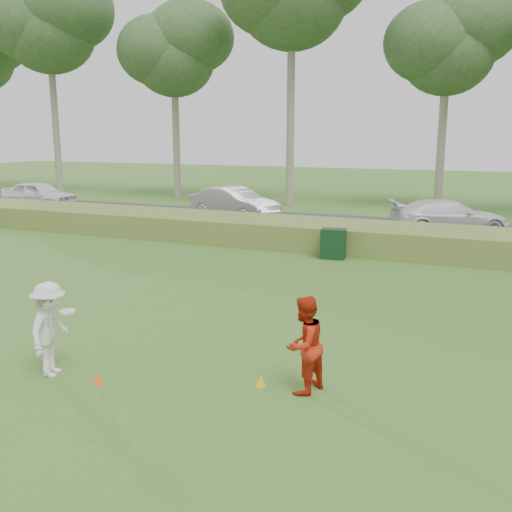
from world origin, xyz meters
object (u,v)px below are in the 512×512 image
at_px(player_white, 50,329).
at_px(utility_cabinet, 333,244).
at_px(car_mid, 234,204).
at_px(cone_yellow, 261,380).
at_px(car_left, 39,195).
at_px(player_red, 304,345).
at_px(car_right, 449,217).
at_px(cone_orange, 98,378).

xyz_separation_m(player_white, utility_cabinet, (1.92, 10.91, -0.32)).
relative_size(player_white, car_mid, 0.35).
distance_m(utility_cabinet, car_mid, 9.07).
bearing_deg(cone_yellow, player_white, -164.47).
relative_size(utility_cabinet, car_left, 0.23).
xyz_separation_m(player_red, car_right, (0.84, 16.09, -0.04)).
distance_m(player_red, car_mid, 18.38).
height_order(car_left, car_mid, car_mid).
bearing_deg(player_white, cone_orange, -106.26).
relative_size(car_left, car_right, 0.90).
xyz_separation_m(cone_yellow, car_mid, (-8.10, 16.22, 0.73)).
xyz_separation_m(player_white, cone_yellow, (3.47, 0.96, -0.72)).
height_order(car_left, car_right, car_left).
height_order(player_white, cone_orange, player_white).
xyz_separation_m(cone_orange, cone_yellow, (2.52, 0.97, 0.01)).
distance_m(car_mid, car_right, 9.65).
relative_size(player_red, car_mid, 0.34).
xyz_separation_m(cone_yellow, utility_cabinet, (-1.55, 9.95, 0.40)).
distance_m(car_left, car_right, 21.33).
height_order(player_red, cone_yellow, player_red).
relative_size(player_red, utility_cabinet, 1.59).
bearing_deg(car_left, cone_orange, -135.53).
bearing_deg(cone_yellow, car_right, 84.55).
xyz_separation_m(player_red, car_mid, (-8.81, 16.13, 0.04)).
bearing_deg(player_red, cone_orange, -53.18).
height_order(cone_orange, car_right, car_right).
bearing_deg(car_mid, utility_cabinet, -114.55).
xyz_separation_m(utility_cabinet, car_mid, (-6.55, 6.27, 0.33)).
xyz_separation_m(player_white, player_red, (4.17, 1.05, -0.03)).
bearing_deg(cone_yellow, player_red, 6.95).
distance_m(cone_yellow, car_left, 25.44).
bearing_deg(cone_yellow, utility_cabinet, 98.86).
bearing_deg(player_red, car_right, -164.41).
distance_m(cone_orange, utility_cabinet, 10.97).
relative_size(player_white, player_red, 1.03).
height_order(cone_orange, utility_cabinet, utility_cabinet).
distance_m(cone_yellow, utility_cabinet, 10.08).
distance_m(cone_orange, car_mid, 18.09).
bearing_deg(cone_orange, car_right, 76.68).
distance_m(player_white, cone_orange, 1.20).
height_order(player_white, utility_cabinet, player_white).
distance_m(player_red, car_right, 16.11).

